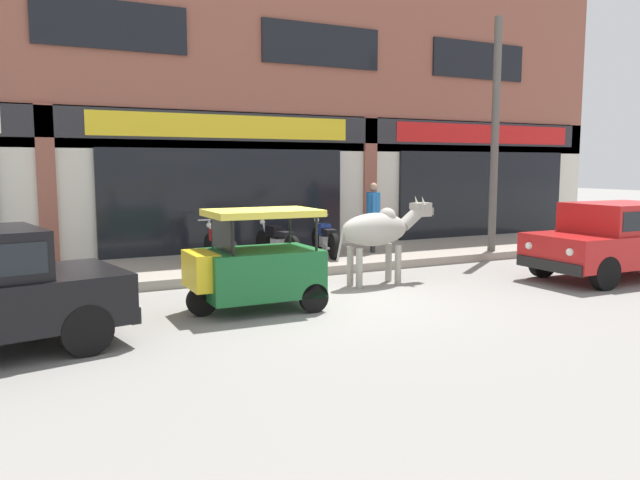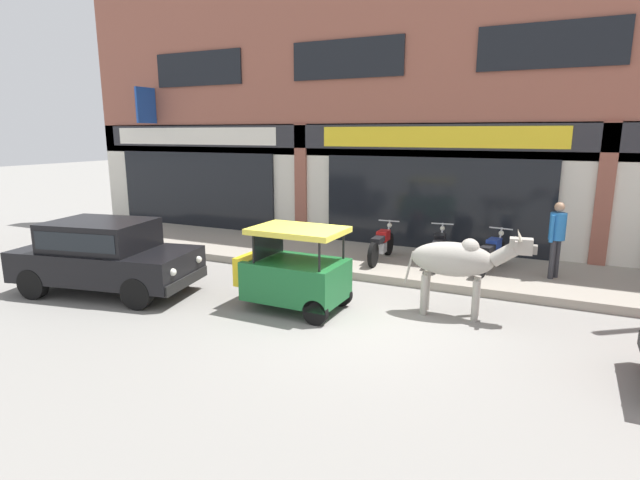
{
  "view_description": "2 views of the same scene",
  "coord_description": "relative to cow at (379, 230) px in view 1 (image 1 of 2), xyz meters",
  "views": [
    {
      "loc": [
        -4.62,
        -8.6,
        2.17
      ],
      "look_at": [
        0.25,
        1.0,
        0.88
      ],
      "focal_mm": 35.0,
      "sensor_mm": 36.0,
      "label": 1
    },
    {
      "loc": [
        2.85,
        -7.57,
        3.16
      ],
      "look_at": [
        -1.22,
        1.0,
        1.11
      ],
      "focal_mm": 28.0,
      "sensor_mm": 36.0,
      "label": 2
    }
  ],
  "objects": [
    {
      "name": "car_0",
      "position": [
        4.45,
        -1.54,
        -0.19
      ],
      "size": [
        3.64,
        1.67,
        1.46
      ],
      "color": "black",
      "rests_on": "ground"
    },
    {
      "name": "motorcycle_1",
      "position": [
        -0.89,
        2.66,
        -0.44
      ],
      "size": [
        0.52,
        1.81,
        0.88
      ],
      "color": "black",
      "rests_on": "sidewalk"
    },
    {
      "name": "cow",
      "position": [
        0.0,
        0.0,
        0.0
      ],
      "size": [
        2.15,
        0.62,
        1.61
      ],
      "color": "#9E998E",
      "rests_on": "ground"
    },
    {
      "name": "sidewalk",
      "position": [
        -1.43,
        2.76,
        -0.92
      ],
      "size": [
        19.0,
        3.04,
        0.18
      ],
      "primitive_type": "cube",
      "color": "gray",
      "rests_on": "ground"
    },
    {
      "name": "shop_building",
      "position": [
        -1.44,
        4.54,
        2.99
      ],
      "size": [
        23.0,
        1.4,
        8.43
      ],
      "color": "#8E5142",
      "rests_on": "ground"
    },
    {
      "name": "motorcycle_2",
      "position": [
        0.26,
        2.64,
        -0.44
      ],
      "size": [
        0.61,
        1.8,
        0.88
      ],
      "color": "black",
      "rests_on": "sidewalk"
    },
    {
      "name": "motorcycle_0",
      "position": [
        -2.21,
        2.5,
        -0.44
      ],
      "size": [
        0.52,
        1.81,
        0.88
      ],
      "color": "black",
      "rests_on": "sidewalk"
    },
    {
      "name": "pedestrian",
      "position": [
        1.51,
        2.65,
        0.16
      ],
      "size": [
        0.32,
        0.45,
        1.6
      ],
      "color": "#2D2D33",
      "rests_on": "sidewalk"
    },
    {
      "name": "utility_pole",
      "position": [
        4.09,
        1.55,
        1.83
      ],
      "size": [
        0.18,
        0.18,
        5.32
      ],
      "primitive_type": "cylinder",
      "color": "#595651",
      "rests_on": "sidewalk"
    },
    {
      "name": "auto_rickshaw",
      "position": [
        -2.76,
        -0.9,
        -0.35
      ],
      "size": [
        2.0,
        1.18,
        1.52
      ],
      "color": "black",
      "rests_on": "ground"
    },
    {
      "name": "ground_plane",
      "position": [
        -1.43,
        -0.95,
        -1.01
      ],
      "size": [
        90.0,
        90.0,
        0.0
      ],
      "primitive_type": "plane",
      "color": "gray"
    }
  ]
}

